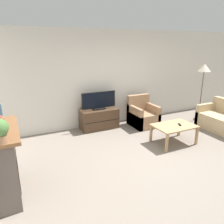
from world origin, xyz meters
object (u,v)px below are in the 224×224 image
Objects in this scene: tv_stand at (99,119)px; fireplace at (5,162)px; tv at (99,101)px; mantel_clock at (1,122)px; remote at (180,125)px; mantel_vase_centre_left at (0,124)px; armchair at (143,116)px; coffee_table at (174,127)px; mantel_vase_left at (0,129)px; mantel_vase_right at (0,113)px; floor_lamp at (204,71)px.

fireplace is at bearing -140.20° from tv_stand.
tv is at bearing 39.77° from fireplace.
mantel_clock is 3.80m from remote.
mantel_vase_centre_left is 3.82m from remote.
mantel_vase_centre_left reaches higher than armchair.
mantel_vase_centre_left is at bearing -173.76° from coffee_table.
fireplace is at bearing -98.06° from mantel_clock.
mantel_vase_left reaches higher than tv.
remote is at bearing 9.60° from mantel_vase_left.
mantel_vase_centre_left is at bearing -146.75° from remote.
fireplace is at bearing -92.58° from mantel_vase_right.
mantel_vase_left reaches higher than remote.
mantel_vase_right is 3.03m from tv_stand.
tv is 2.12m from coffee_table.
floor_lamp is (1.76, 1.04, 1.06)m from remote.
mantel_vase_centre_left is 0.28× the size of armchair.
remote is at bearing -51.91° from tv_stand.
mantel_vase_right reaches higher than mantel_vase_left.
fireplace is at bearing 100.23° from mantel_vase_centre_left.
mantel_vase_centre_left is 3.71m from coffee_table.
floor_lamp is at bearing 16.94° from mantel_vase_left.
tv_stand is at bearing 38.21° from mantel_clock.
tv_stand is at bearing 44.86° from mantel_vase_left.
mantel_vase_left is 5.75m from floor_lamp.
armchair is 0.50× the size of floor_lamp.
floor_lamp reaches higher than fireplace.
fireplace is 4.07× the size of mantel_vase_right.
mantel_vase_left is at bearing -90.09° from mantel_clock.
fireplace reaches higher than tv_stand.
mantel_vase_centre_left reaches higher than mantel_clock.
remote is 0.09× the size of floor_lamp.
mantel_vase_right reaches higher than mantel_clock.
tv reaches higher than tv_stand.
mantel_clock is at bearing -177.17° from coffee_table.
mantel_clock reaches higher than tv_stand.
coffee_table is at bearing -1.10° from mantel_vase_right.
mantel_vase_right is (-0.00, 0.46, 0.03)m from mantel_vase_centre_left.
remote is at bearing 5.41° from mantel_vase_centre_left.
coffee_table is at bearing 10.55° from mantel_vase_left.
remote is (3.73, -0.11, -0.77)m from mantel_vase_right.
mantel_clock is at bearing -89.82° from mantel_vase_right.
tv is (2.37, 1.86, -0.38)m from mantel_clock.
tv is at bearing 155.96° from remote.
fireplace is 4.00m from armchair.
mantel_vase_left reaches higher than coffee_table.
mantel_vase_left is at bearing -169.45° from coffee_table.
mantel_vase_left is 4.25m from armchair.
coffee_table is 6.41× the size of remote.
fireplace reaches higher than coffee_table.
fireplace is 3.64m from coffee_table.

